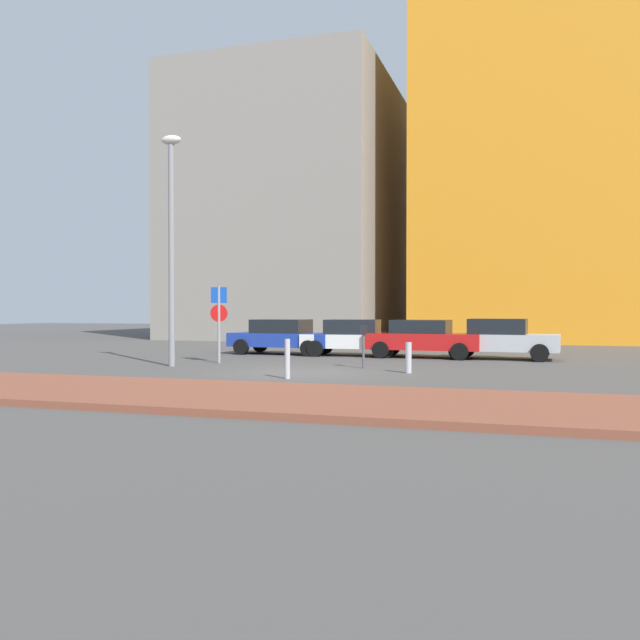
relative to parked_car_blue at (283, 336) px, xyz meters
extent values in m
plane|color=#4C4947|center=(3.47, -7.33, -0.75)|extent=(120.00, 120.00, 0.00)
cube|color=brown|center=(3.47, -13.37, -0.68)|extent=(40.00, 4.34, 0.14)
cube|color=#1E389E|center=(0.02, 0.00, -0.15)|extent=(4.48, 1.99, 0.57)
cube|color=black|center=(-0.06, 0.00, 0.41)|extent=(2.30, 1.73, 0.56)
cylinder|color=black|center=(1.56, 0.79, -0.43)|extent=(0.65, 0.26, 0.64)
cylinder|color=black|center=(1.46, -0.96, -0.43)|extent=(0.65, 0.26, 0.64)
cylinder|color=black|center=(-1.41, 0.96, -0.43)|extent=(0.65, 0.26, 0.64)
cylinder|color=black|center=(-1.51, -0.79, -0.43)|extent=(0.65, 0.26, 0.64)
cube|color=white|center=(3.09, -0.04, -0.16)|extent=(4.22, 1.95, 0.55)
cube|color=black|center=(3.02, -0.04, 0.41)|extent=(2.17, 1.67, 0.58)
cylinder|color=black|center=(4.44, 0.89, -0.43)|extent=(0.65, 0.26, 0.64)
cylinder|color=black|center=(4.55, -0.78, -0.43)|extent=(0.65, 0.26, 0.64)
cylinder|color=black|center=(1.64, 0.70, -0.43)|extent=(0.65, 0.26, 0.64)
cylinder|color=black|center=(1.75, -0.97, -0.43)|extent=(0.65, 0.26, 0.64)
cube|color=red|center=(5.91, -0.22, -0.12)|extent=(4.45, 1.96, 0.62)
cube|color=black|center=(5.80, -0.22, 0.44)|extent=(2.21, 1.72, 0.51)
cylinder|color=black|center=(7.44, 0.59, -0.43)|extent=(0.65, 0.25, 0.64)
cylinder|color=black|center=(7.36, -1.17, -0.43)|extent=(0.65, 0.25, 0.64)
cylinder|color=black|center=(4.47, 0.73, -0.43)|extent=(0.65, 0.25, 0.64)
cylinder|color=black|center=(4.39, -1.04, -0.43)|extent=(0.65, 0.25, 0.64)
cube|color=#B7BABF|center=(8.74, -0.20, -0.13)|extent=(4.30, 1.90, 0.62)
cube|color=black|center=(8.66, -0.19, 0.47)|extent=(2.14, 1.65, 0.57)
cylinder|color=black|center=(10.22, 0.57, -0.43)|extent=(0.65, 0.25, 0.64)
cylinder|color=black|center=(10.14, -1.11, -0.43)|extent=(0.65, 0.25, 0.64)
cylinder|color=black|center=(7.35, 0.72, -0.43)|extent=(0.65, 0.25, 0.64)
cylinder|color=black|center=(7.27, -0.97, -0.43)|extent=(0.65, 0.25, 0.64)
cylinder|color=gray|center=(-0.44, -4.95, 0.57)|extent=(0.10, 0.10, 2.65)
cube|color=#1447B7|center=(-0.44, -4.95, 1.60)|extent=(0.54, 0.18, 0.55)
cylinder|color=red|center=(-0.44, -4.95, 0.97)|extent=(0.59, 0.19, 0.60)
cylinder|color=#4C4C51|center=(4.84, -5.49, -0.22)|extent=(0.08, 0.08, 1.07)
cube|color=black|center=(4.84, -5.49, 0.46)|extent=(0.18, 0.14, 0.28)
cylinder|color=gray|center=(-1.29, -6.65, 2.85)|extent=(0.20, 0.20, 7.20)
ellipsoid|color=silver|center=(-1.29, -6.65, 6.60)|extent=(0.70, 0.36, 0.30)
cylinder|color=#B7B7BC|center=(3.68, -9.18, -0.22)|extent=(0.15, 0.15, 1.06)
cylinder|color=#B7B7BC|center=(6.47, -6.60, -0.31)|extent=(0.18, 0.18, 0.90)
cube|color=orange|center=(13.01, 18.80, 10.83)|extent=(19.71, 15.49, 23.16)
cube|color=gray|center=(-5.72, 17.54, 7.84)|extent=(13.30, 15.88, 17.20)
camera|label=1|loc=(9.89, -25.61, 1.07)|focal=37.10mm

